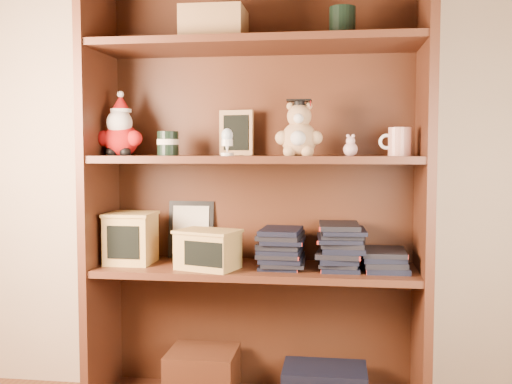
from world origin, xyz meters
TOP-DOWN VIEW (x-y plane):
  - bookcase at (0.21, 1.36)m, footprint 1.20×0.35m
  - shelf_lower at (0.21, 1.30)m, footprint 1.14×0.33m
  - shelf_upper at (0.21, 1.30)m, footprint 1.14×0.33m
  - santa_plush at (-0.29, 1.30)m, footprint 0.17×0.12m
  - teachers_tin at (-0.11, 1.30)m, footprint 0.08×0.08m
  - chalkboard_plaque at (0.12, 1.42)m, footprint 0.13×0.08m
  - egg_cup at (0.12, 1.23)m, footprint 0.05×0.05m
  - grad_teddy_bear at (0.36, 1.30)m, footprint 0.17×0.14m
  - pink_figurine at (0.54, 1.31)m, footprint 0.05×0.05m
  - teacher_mug at (0.71, 1.30)m, footprint 0.11×0.08m
  - certificate_frame at (-0.06, 1.44)m, footprint 0.18×0.05m
  - treats_box at (-0.26, 1.30)m, footprint 0.17×0.17m
  - pencils_box at (0.05, 1.24)m, footprint 0.25×0.21m
  - book_stack_left at (0.31, 1.30)m, footprint 0.14×0.20m
  - book_stack_mid at (0.51, 1.30)m, footprint 0.14×0.20m
  - book_stack_right at (0.67, 1.30)m, footprint 0.14×0.20m

SIDE VIEW (x-z plane):
  - shelf_lower at x=0.21m, z-range 0.53..0.55m
  - book_stack_right at x=0.67m, z-range 0.55..0.61m
  - pencils_box at x=0.05m, z-range 0.55..0.69m
  - book_stack_left at x=0.31m, z-range 0.55..0.69m
  - book_stack_mid at x=0.51m, z-range 0.55..0.71m
  - treats_box at x=-0.26m, z-range 0.55..0.74m
  - certificate_frame at x=-0.06m, z-range 0.55..0.77m
  - bookcase at x=0.21m, z-range -0.02..1.58m
  - shelf_upper at x=0.21m, z-range 0.93..0.95m
  - pink_figurine at x=0.54m, z-range 0.94..1.02m
  - teachers_tin at x=-0.11m, z-range 0.95..1.04m
  - teacher_mug at x=0.71m, z-range 0.95..1.05m
  - egg_cup at x=0.12m, z-range 0.95..1.05m
  - grad_teddy_bear at x=0.36m, z-range 0.93..1.13m
  - chalkboard_plaque at x=0.12m, z-range 0.95..1.12m
  - santa_plush at x=-0.29m, z-range 0.92..1.16m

